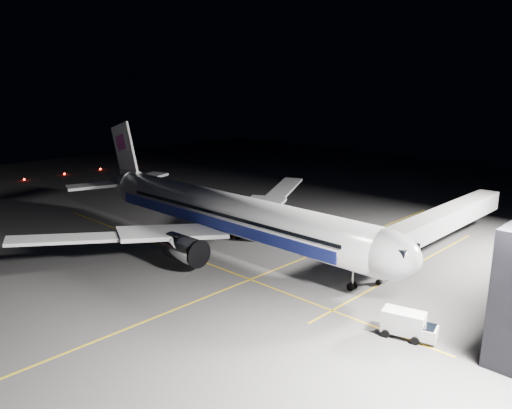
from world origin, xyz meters
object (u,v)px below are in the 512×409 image
at_px(jet_bridge, 437,222).
at_px(service_truck, 408,324).
at_px(safety_cone_b, 277,237).
at_px(airliner, 224,212).
at_px(safety_cone_a, 298,240).
at_px(baggage_tug, 248,208).
at_px(safety_cone_c, 234,236).

height_order(jet_bridge, service_truck, jet_bridge).
bearing_deg(safety_cone_b, airliner, -110.50).
relative_size(jet_bridge, safety_cone_a, 55.54).
height_order(service_truck, safety_cone_b, service_truck).
height_order(jet_bridge, baggage_tug, jet_bridge).
relative_size(service_truck, safety_cone_c, 7.81).
xyz_separation_m(jet_bridge, safety_cone_b, (-20.07, -10.03, -4.26)).
xyz_separation_m(baggage_tug, safety_cone_b, (14.38, -8.29, -0.41)).
bearing_deg(baggage_tug, safety_cone_a, 1.25).
distance_m(airliner, safety_cone_c, 6.68).
height_order(airliner, baggage_tug, airliner).
relative_size(baggage_tug, safety_cone_a, 4.36).
xyz_separation_m(airliner, baggage_tug, (-11.38, 16.32, -4.43)).
height_order(service_truck, safety_cone_a, service_truck).
height_order(airliner, safety_cone_a, airliner).
bearing_deg(safety_cone_c, airliner, -60.12).
relative_size(airliner, safety_cone_b, 94.05).
height_order(baggage_tug, safety_cone_b, baggage_tug).
distance_m(jet_bridge, safety_cone_c, 29.32).
xyz_separation_m(jet_bridge, safety_cone_a, (-16.97, -8.79, -4.27)).
relative_size(safety_cone_a, safety_cone_b, 0.95).
bearing_deg(jet_bridge, airliner, -141.96).
bearing_deg(airliner, service_truck, -10.27).
xyz_separation_m(airliner, safety_cone_b, (3.00, 8.03, -4.84)).
bearing_deg(safety_cone_a, jet_bridge, 27.40).
bearing_deg(safety_cone_b, baggage_tug, 150.03).
xyz_separation_m(jet_bridge, safety_cone_c, (-25.37, -14.06, -4.24)).
distance_m(service_truck, safety_cone_b, 31.57).
bearing_deg(airliner, safety_cone_a, 56.60).
distance_m(jet_bridge, safety_cone_a, 19.58).
xyz_separation_m(jet_bridge, baggage_tug, (-34.46, -1.74, -3.85)).
xyz_separation_m(service_truck, safety_cone_c, (-33.72, 9.70, -1.02)).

